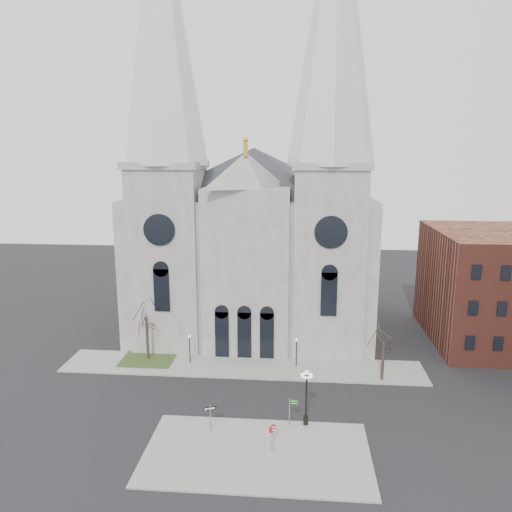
# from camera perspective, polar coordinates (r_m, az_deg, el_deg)

# --- Properties ---
(ground) EXTENTS (160.00, 160.00, 0.00)m
(ground) POSITION_cam_1_polar(r_m,az_deg,el_deg) (47.28, -3.17, -18.14)
(ground) COLOR black
(ground) RESTS_ON ground
(sidewalk_near) EXTENTS (18.00, 10.00, 0.14)m
(sidewalk_near) POSITION_cam_1_polar(r_m,az_deg,el_deg) (42.73, 0.11, -21.62)
(sidewalk_near) COLOR gray
(sidewalk_near) RESTS_ON ground
(sidewalk_far) EXTENTS (40.00, 6.00, 0.14)m
(sidewalk_far) POSITION_cam_1_polar(r_m,az_deg,el_deg) (56.94, -1.60, -12.52)
(sidewalk_far) COLOR gray
(sidewalk_far) RESTS_ON ground
(grass_patch) EXTENTS (6.00, 5.00, 0.18)m
(grass_patch) POSITION_cam_1_polar(r_m,az_deg,el_deg) (59.97, -12.20, -11.47)
(grass_patch) COLOR #30461E
(grass_patch) RESTS_ON ground
(cathedral) EXTENTS (33.00, 26.66, 54.00)m
(cathedral) POSITION_cam_1_polar(r_m,az_deg,el_deg) (63.77, -0.49, 7.33)
(cathedral) COLOR gray
(cathedral) RESTS_ON ground
(bg_building_brick) EXTENTS (14.00, 18.00, 14.00)m
(bg_building_brick) POSITION_cam_1_polar(r_m,az_deg,el_deg) (68.96, 25.17, -3.17)
(bg_building_brick) COLOR brown
(bg_building_brick) RESTS_ON ground
(tree_left) EXTENTS (3.20, 3.20, 7.50)m
(tree_left) POSITION_cam_1_polar(r_m,az_deg,el_deg) (58.02, -12.44, -6.48)
(tree_left) COLOR black
(tree_left) RESTS_ON ground
(tree_right) EXTENTS (3.20, 3.20, 6.00)m
(tree_right) POSITION_cam_1_polar(r_m,az_deg,el_deg) (53.83, 14.42, -9.34)
(tree_right) COLOR black
(tree_right) RESTS_ON ground
(ped_lamp_left) EXTENTS (0.32, 0.32, 3.26)m
(ped_lamp_left) POSITION_cam_1_polar(r_m,az_deg,el_deg) (57.44, -7.60, -9.95)
(ped_lamp_left) COLOR black
(ped_lamp_left) RESTS_ON sidewalk_far
(ped_lamp_right) EXTENTS (0.32, 0.32, 3.26)m
(ped_lamp_right) POSITION_cam_1_polar(r_m,az_deg,el_deg) (56.18, 4.64, -10.40)
(ped_lamp_right) COLOR black
(ped_lamp_right) RESTS_ON sidewalk_far
(stop_sign) EXTENTS (0.80, 0.37, 2.39)m
(stop_sign) POSITION_cam_1_polar(r_m,az_deg,el_deg) (42.02, 1.85, -19.38)
(stop_sign) COLOR slate
(stop_sign) RESTS_ON sidewalk_near
(globe_lamp) EXTENTS (1.33, 1.33, 5.12)m
(globe_lamp) POSITION_cam_1_polar(r_m,az_deg,el_deg) (44.86, 5.77, -15.07)
(globe_lamp) COLOR black
(globe_lamp) RESTS_ON sidewalk_near
(one_way_sign) EXTENTS (0.98, 0.42, 2.37)m
(one_way_sign) POSITION_cam_1_polar(r_m,az_deg,el_deg) (44.76, -5.24, -17.50)
(one_way_sign) COLOR slate
(one_way_sign) RESTS_ON sidewalk_near
(street_name_sign) EXTENTS (0.80, 0.14, 2.51)m
(street_name_sign) POSITION_cam_1_polar(r_m,az_deg,el_deg) (45.49, 3.97, -17.13)
(street_name_sign) COLOR slate
(street_name_sign) RESTS_ON sidewalk_near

